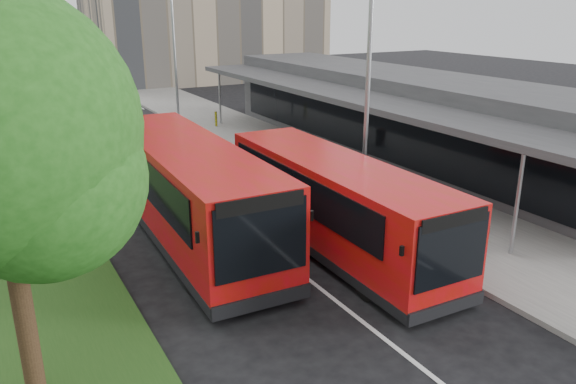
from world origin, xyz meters
name	(u,v)px	position (x,y,z in m)	size (l,w,h in m)	color
ground	(286,262)	(0.00, 0.00, 0.00)	(120.00, 120.00, 0.00)	black
pavement	(216,121)	(6.00, 20.00, 0.07)	(5.00, 80.00, 0.15)	slate
lane_centre_line	(144,151)	(0.00, 15.00, 0.01)	(0.12, 70.00, 0.01)	silver
kerb_dashes	(181,130)	(3.30, 19.00, 0.01)	(0.12, 56.00, 0.01)	silver
station_building	(401,114)	(10.86, 8.00, 2.04)	(7.70, 26.00, 4.00)	#313133
lamp_post_near	(366,81)	(4.12, 2.00, 4.72)	(1.44, 0.28, 8.00)	#93979B
lamp_post_far	(173,45)	(4.12, 22.00, 4.72)	(1.44, 0.28, 8.00)	#93979B
bus_main	(335,204)	(1.77, 0.16, 1.42)	(2.67, 9.82, 2.76)	red
bus_second	(189,191)	(-1.80, 3.01, 1.58)	(3.11, 10.98, 3.08)	red
litter_bin	(297,148)	(5.94, 9.63, 0.59)	(0.49, 0.49, 0.88)	#321C14
bollard	(216,119)	(5.32, 18.31, 0.59)	(0.14, 0.14, 0.88)	yellow
car_near	(89,83)	(1.63, 38.17, 0.66)	(1.57, 3.89, 1.33)	maroon
car_far	(40,78)	(-1.61, 44.16, 0.66)	(1.40, 4.02, 1.33)	navy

